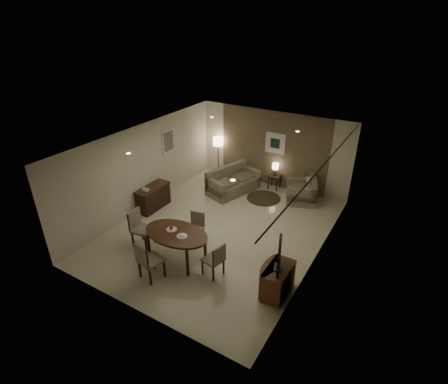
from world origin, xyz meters
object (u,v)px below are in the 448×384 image
Objects in this scene: chair_right at (213,259)px; side_table at (274,182)px; chair_far at (194,229)px; floor_lamp at (218,156)px; dining_table at (177,246)px; chair_left at (143,229)px; chair_near at (151,260)px; sofa at (233,181)px; armchair at (301,190)px; console_desk at (153,198)px; tv_cabinet at (278,280)px.

side_table is (-0.58, 4.95, -0.19)m from chair_right.
floor_lamp is (-1.81, 4.14, 0.31)m from chair_far.
chair_left reaches higher than dining_table.
sofa is at bearing -71.29° from chair_near.
chair_right is (1.12, -0.83, 0.01)m from chair_far.
dining_table is at bearing -42.06° from armchair.
dining_table is at bearing -36.89° from console_desk.
chair_right is 1.76× the size of side_table.
armchair reaches higher than side_table.
floor_lamp is (-1.22, 0.98, 0.31)m from sofa.
chair_far is 4.16m from side_table.
floor_lamp is (0.40, 3.26, 0.36)m from console_desk.
chair_far reaches higher than armchair.
chair_right reaches higher than tv_cabinet.
side_table is at bearing -161.95° from chair_right.
chair_far is 4.06m from armchair.
floor_lamp reaches higher than side_table.
chair_near is 1.34m from chair_left.
floor_lamp is (-1.75, 5.79, 0.23)m from chair_near.
armchair is (1.61, 4.53, 0.02)m from dining_table.
chair_right is at bearing -132.55° from chair_near.
chair_right is (2.21, -0.03, -0.07)m from chair_left.
chair_right is at bearing -83.30° from side_table.
sofa is (-3.27, 3.78, 0.08)m from tv_cabinet.
side_table is (1.63, 4.92, -0.26)m from chair_left.
side_table is at bearing -83.44° from chair_near.
sofa is (-0.53, 4.81, -0.08)m from chair_near.
chair_left is (-3.78, -0.17, 0.17)m from tv_cabinet.
sofa is at bearing 92.36° from chair_far.
chair_left is at bearing -151.99° from chair_far.
floor_lamp is at bearing -119.48° from armchair.
sofa is 1.49m from side_table.
armchair is 0.65× the size of floor_lamp.
chair_left is 4.99m from floor_lamp.
chair_left is at bearing -108.31° from side_table.
chair_right is at bearing -139.67° from sofa.
tv_cabinet is at bearing -94.03° from chair_left.
dining_table is 4.02m from sofa.
floor_lamp is (-0.71, 4.94, 0.22)m from chair_left.
armchair is (0.54, 4.54, -0.02)m from chair_right.
sofa is 1.59m from floor_lamp.
chair_near is 4.84m from sofa.
chair_right is at bearing -97.43° from chair_left.
chair_right is (1.18, 0.82, -0.06)m from chair_near.
chair_left is 0.70× the size of floor_lamp.
chair_far reaches higher than console_desk.
sofa is (-1.71, 3.99, -0.02)m from chair_right.
chair_far is at bearing -115.31° from chair_right.
dining_table is at bearing -97.42° from chair_left.
chair_left reaches higher than tv_cabinet.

